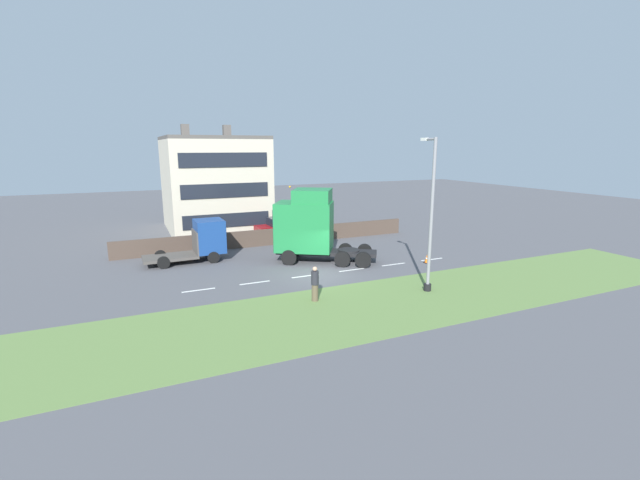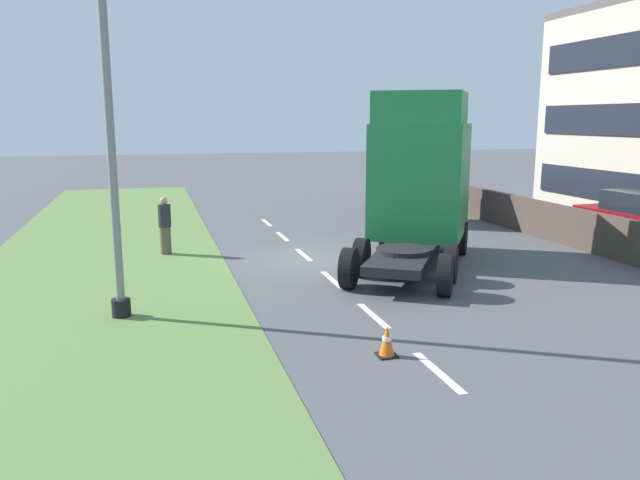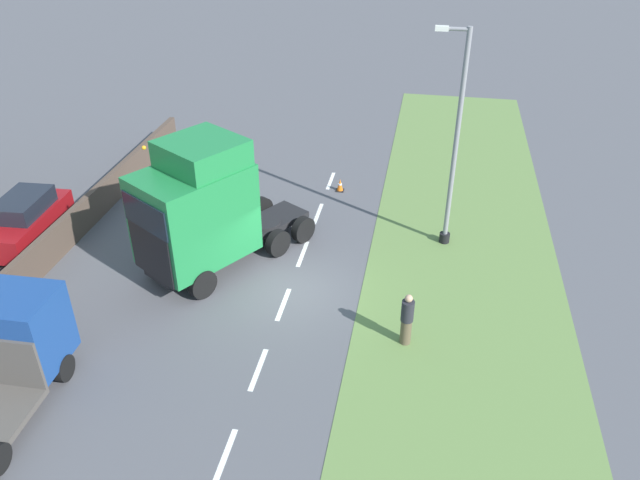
{
  "view_description": "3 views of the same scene",
  "coord_description": "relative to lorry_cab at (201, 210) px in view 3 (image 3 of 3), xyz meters",
  "views": [
    {
      "loc": [
        -23.22,
        10.42,
        7.76
      ],
      "look_at": [
        -1.44,
        0.58,
        2.52
      ],
      "focal_mm": 24.0,
      "sensor_mm": 36.0,
      "label": 1
    },
    {
      "loc": [
        -4.55,
        -17.76,
        4.22
      ],
      "look_at": [
        -0.36,
        -2.41,
        1.11
      ],
      "focal_mm": 35.0,
      "sensor_mm": 36.0,
      "label": 2
    },
    {
      "loc": [
        -4.27,
        17.21,
        12.91
      ],
      "look_at": [
        -0.97,
        -0.68,
        1.71
      ],
      "focal_mm": 35.0,
      "sensor_mm": 36.0,
      "label": 3
    }
  ],
  "objects": [
    {
      "name": "flatbed_truck",
      "position": [
        3.08,
        6.54,
        -1.01
      ],
      "size": [
        2.22,
        5.45,
        2.83
      ],
      "rotation": [
        0.0,
        0.0,
        3.17
      ],
      "color": "navy",
      "rests_on": "ground"
    },
    {
      "name": "traffic_cone_lead",
      "position": [
        -3.81,
        -7.16,
        -2.21
      ],
      "size": [
        0.36,
        0.36,
        0.58
      ],
      "color": "black",
      "rests_on": "ground"
    },
    {
      "name": "pedestrian",
      "position": [
        -7.4,
        2.73,
        -1.59
      ],
      "size": [
        0.39,
        0.39,
        1.83
      ],
      "color": "brown",
      "rests_on": "ground"
    },
    {
      "name": "boundary_wall",
      "position": [
        5.77,
        0.63,
        -1.84
      ],
      "size": [
        0.25,
        24.0,
        1.31
      ],
      "color": "#4C3D33",
      "rests_on": "ground"
    },
    {
      "name": "lorry_cab",
      "position": [
        0.0,
        0.0,
        0.0
      ],
      "size": [
        5.7,
        6.9,
        5.11
      ],
      "rotation": [
        0.0,
        0.0,
        -0.56
      ],
      "color": "black",
      "rests_on": "ground"
    },
    {
      "name": "lamp_post",
      "position": [
        -8.47,
        -3.52,
        1.25
      ],
      "size": [
        1.32,
        0.4,
        8.23
      ],
      "color": "black",
      "rests_on": "ground"
    },
    {
      "name": "ground_plane",
      "position": [
        -3.23,
        0.63,
        -2.49
      ],
      "size": [
        120.0,
        120.0,
        0.0
      ],
      "primitive_type": "plane",
      "color": "#515156",
      "rests_on": "ground"
    },
    {
      "name": "grass_verge",
      "position": [
        -9.23,
        0.63,
        -2.49
      ],
      "size": [
        7.0,
        44.0,
        0.01
      ],
      "color": "#607F42",
      "rests_on": "ground"
    },
    {
      "name": "parked_car",
      "position": [
        7.48,
        -0.66,
        -1.56
      ],
      "size": [
        2.05,
        4.38,
        1.91
      ],
      "rotation": [
        0.0,
        0.0,
        0.06
      ],
      "color": "maroon",
      "rests_on": "ground"
    },
    {
      "name": "lane_markings",
      "position": [
        -3.23,
        -0.07,
        -2.49
      ],
      "size": [
        0.16,
        17.8,
        0.0
      ],
      "color": "white",
      "rests_on": "ground"
    }
  ]
}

